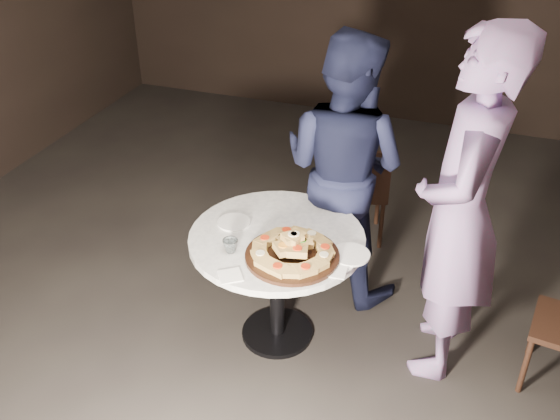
% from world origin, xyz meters
% --- Properties ---
extents(floor, '(7.00, 7.00, 0.00)m').
position_xyz_m(floor, '(0.00, 0.00, 0.00)').
color(floor, black).
rests_on(floor, ground).
extents(table, '(1.00, 1.00, 0.71)m').
position_xyz_m(table, '(-0.14, 0.13, 0.58)').
color(table, black).
rests_on(table, ground).
extents(serving_board, '(0.59, 0.59, 0.02)m').
position_xyz_m(serving_board, '(-0.00, -0.03, 0.72)').
color(serving_board, black).
rests_on(serving_board, table).
extents(focaccia_pile, '(0.43, 0.43, 0.11)m').
position_xyz_m(focaccia_pile, '(-0.00, -0.03, 0.76)').
color(focaccia_pile, '#A78140').
rests_on(focaccia_pile, serving_board).
extents(plate_left, '(0.22, 0.22, 0.01)m').
position_xyz_m(plate_left, '(-0.41, 0.16, 0.71)').
color(plate_left, white).
rests_on(plate_left, table).
extents(plate_right, '(0.22, 0.22, 0.01)m').
position_xyz_m(plate_right, '(0.27, 0.08, 0.71)').
color(plate_right, white).
rests_on(plate_right, table).
extents(water_glass, '(0.10, 0.10, 0.07)m').
position_xyz_m(water_glass, '(-0.32, -0.09, 0.74)').
color(water_glass, silver).
rests_on(water_glass, table).
extents(napkin_near, '(0.15, 0.15, 0.01)m').
position_xyz_m(napkin_near, '(-0.24, -0.27, 0.71)').
color(napkin_near, white).
rests_on(napkin_near, table).
extents(napkin_far, '(0.13, 0.13, 0.01)m').
position_xyz_m(napkin_far, '(0.22, -0.06, 0.71)').
color(napkin_far, white).
rests_on(napkin_far, table).
extents(chair_far, '(0.45, 0.46, 0.77)m').
position_xyz_m(chair_far, '(0.08, 1.23, 0.44)').
color(chair_far, black).
rests_on(chair_far, ground).
extents(diner_navy, '(0.96, 0.84, 1.66)m').
position_xyz_m(diner_navy, '(0.05, 0.76, 0.83)').
color(diner_navy, black).
rests_on(diner_navy, ground).
extents(diner_teal, '(0.45, 0.69, 1.89)m').
position_xyz_m(diner_teal, '(0.76, 0.28, 0.94)').
color(diner_teal, slate).
rests_on(diner_teal, ground).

